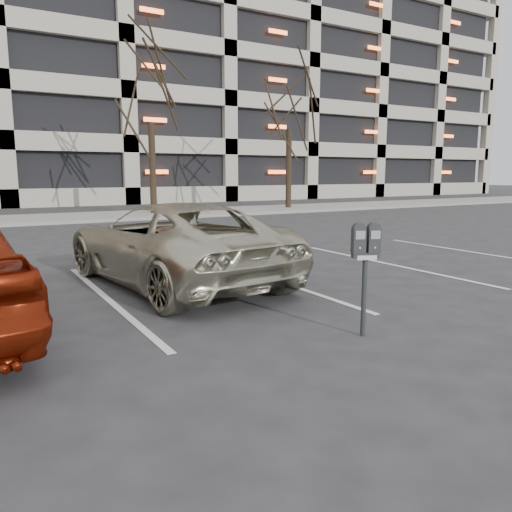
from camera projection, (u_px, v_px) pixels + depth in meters
ground at (273, 326)px, 5.98m from camera, size 140.00×140.00×0.00m
sidewalk at (56, 218)px, 19.60m from camera, size 80.00×4.00×0.12m
stall_lines at (107, 299)px, 7.24m from camera, size 16.90×5.20×0.00m
parking_garage at (173, 78)px, 39.26m from camera, size 52.00×20.00×19.00m
tree_c at (149, 64)px, 20.57m from camera, size 3.82×3.82×8.68m
tree_d at (290, 78)px, 24.05m from camera, size 3.86×3.86×8.78m
parking_meter at (366, 252)px, 5.46m from camera, size 0.34×0.23×1.25m
suv_silver at (173, 243)px, 8.23m from camera, size 2.76×5.05×1.35m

